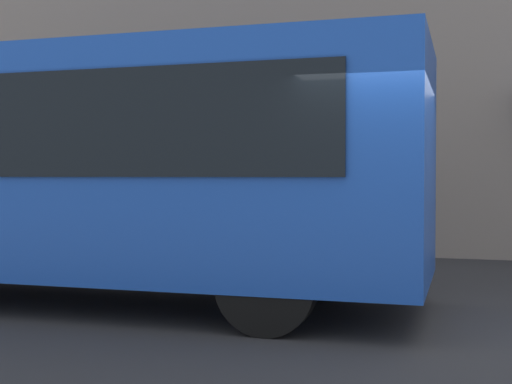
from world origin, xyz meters
TOP-DOWN VIEW (x-y plane):
  - ground_plane at (0.00, 0.00)m, footprint 60.00×60.00m
  - red_bus at (4.59, -0.42)m, footprint 9.05×2.54m

SIDE VIEW (x-z plane):
  - ground_plane at x=0.00m, z-range 0.00..0.00m
  - red_bus at x=4.59m, z-range 0.14..3.22m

